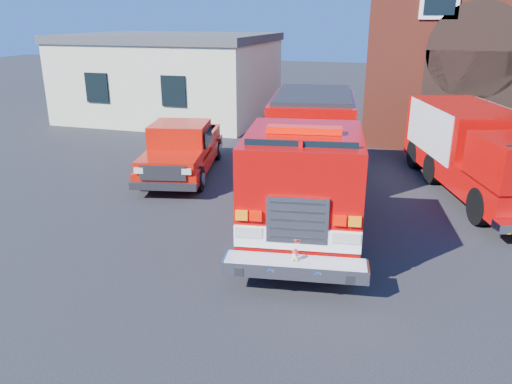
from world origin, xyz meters
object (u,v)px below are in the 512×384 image
(side_building, at_px, (172,76))
(pickup_truck, at_px, (183,149))
(fire_engine, at_px, (308,155))
(secondary_truck, at_px, (478,150))

(side_building, relative_size, pickup_truck, 1.72)
(side_building, bearing_deg, fire_engine, -49.77)
(fire_engine, height_order, secondary_truck, fire_engine)
(pickup_truck, bearing_deg, secondary_truck, 5.29)
(fire_engine, xyz_separation_m, secondary_truck, (4.73, 2.85, -0.18))
(pickup_truck, height_order, secondary_truck, secondary_truck)
(fire_engine, bearing_deg, side_building, 130.23)
(side_building, xyz_separation_m, secondary_truck, (14.44, -8.63, -0.85))
(side_building, bearing_deg, pickup_truck, -62.63)
(side_building, height_order, secondary_truck, side_building)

